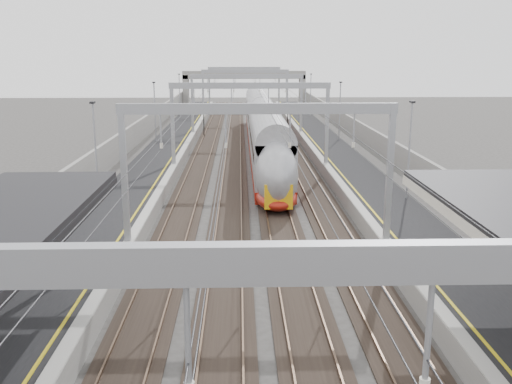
{
  "coord_description": "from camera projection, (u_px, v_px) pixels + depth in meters",
  "views": [
    {
      "loc": [
        -0.84,
        -4.43,
        9.79
      ],
      "look_at": [
        0.0,
        24.99,
        2.67
      ],
      "focal_mm": 40.0,
      "sensor_mm": 36.0,
      "label": 1
    }
  ],
  "objects": [
    {
      "name": "platform_left",
      "position": [
        159.0,
        163.0,
        50.01
      ],
      "size": [
        4.0,
        120.0,
        1.0
      ],
      "primitive_type": "cube",
      "color": "black",
      "rests_on": "ground"
    },
    {
      "name": "platform_right",
      "position": [
        340.0,
        162.0,
        50.45
      ],
      "size": [
        4.0,
        120.0,
        1.0
      ],
      "primitive_type": "cube",
      "color": "black",
      "rests_on": "ground"
    },
    {
      "name": "tracks",
      "position": [
        250.0,
        168.0,
        50.34
      ],
      "size": [
        11.4,
        140.0,
        0.2
      ],
      "color": "black",
      "rests_on": "ground"
    },
    {
      "name": "overhead_line",
      "position": [
        248.0,
        93.0,
        55.33
      ],
      "size": [
        13.0,
        140.0,
        6.6
      ],
      "color": "#909299",
      "rests_on": "platform_left"
    },
    {
      "name": "overbridge",
      "position": [
        244.0,
        80.0,
        102.53
      ],
      "size": [
        22.0,
        2.2,
        6.9
      ],
      "color": "gray",
      "rests_on": "ground"
    },
    {
      "name": "wall_left",
      "position": [
        121.0,
        151.0,
        49.66
      ],
      "size": [
        0.3,
        120.0,
        3.2
      ],
      "primitive_type": "cube",
      "color": "gray",
      "rests_on": "ground"
    },
    {
      "name": "wall_right",
      "position": [
        376.0,
        150.0,
        50.28
      ],
      "size": [
        0.3,
        120.0,
        3.2
      ],
      "primitive_type": "cube",
      "color": "gray",
      "rests_on": "ground"
    },
    {
      "name": "train",
      "position": [
        263.0,
        132.0,
        57.3
      ],
      "size": [
        2.77,
        50.43,
        4.37
      ],
      "color": "maroon",
      "rests_on": "ground"
    },
    {
      "name": "signal_green",
      "position": [
        204.0,
        117.0,
        68.87
      ],
      "size": [
        0.32,
        0.32,
        3.48
      ],
      "color": "black",
      "rests_on": "ground"
    },
    {
      "name": "signal_red_near",
      "position": [
        270.0,
        111.0,
        76.3
      ],
      "size": [
        0.32,
        0.32,
        3.48
      ],
      "color": "black",
      "rests_on": "ground"
    },
    {
      "name": "signal_red_far",
      "position": [
        288.0,
        113.0,
        73.8
      ],
      "size": [
        0.32,
        0.32,
        3.48
      ],
      "color": "black",
      "rests_on": "ground"
    }
  ]
}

